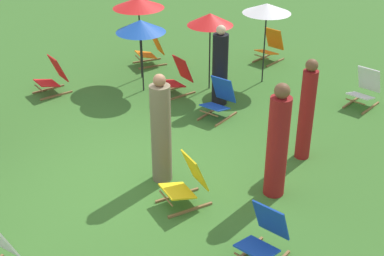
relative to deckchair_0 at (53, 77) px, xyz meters
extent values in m
plane|color=#386B28|center=(4.00, -0.52, -0.37)|extent=(40.00, 40.00, 0.00)
cube|color=olive|center=(-0.22, -0.04, -0.35)|extent=(0.08, 0.76, 0.04)
cube|color=olive|center=(0.22, -0.07, -0.35)|extent=(0.08, 0.76, 0.04)
cube|color=red|center=(-0.01, -0.15, -0.10)|extent=(0.50, 0.46, 0.13)
cube|color=red|center=(0.01, 0.15, 0.18)|extent=(0.49, 0.28, 0.57)
cylinder|color=olive|center=(-0.02, -0.35, -0.17)|extent=(0.44, 0.05, 0.03)
cube|color=olive|center=(-0.24, 2.73, -0.35)|extent=(0.24, 0.74, 0.04)
cube|color=olive|center=(0.18, 2.60, -0.35)|extent=(0.24, 0.74, 0.04)
cube|color=orange|center=(-0.06, 2.57, -0.10)|extent=(0.58, 0.55, 0.13)
cube|color=orange|center=(0.03, 2.86, 0.18)|extent=(0.53, 0.37, 0.57)
cylinder|color=olive|center=(-0.11, 2.38, -0.17)|extent=(0.43, 0.15, 0.03)
cube|color=olive|center=(6.53, -0.47, -0.35)|extent=(0.16, 0.76, 0.04)
cube|color=#1947B7|center=(6.76, -0.53, -0.10)|extent=(0.55, 0.51, 0.13)
cube|color=#1947B7|center=(6.71, -0.23, 0.18)|extent=(0.51, 0.32, 0.57)
cube|color=olive|center=(3.04, 1.94, -0.35)|extent=(0.20, 0.75, 0.04)
cube|color=olive|center=(3.47, 2.03, -0.35)|extent=(0.20, 0.75, 0.04)
cube|color=#1947B7|center=(3.27, 1.89, -0.10)|extent=(0.56, 0.53, 0.13)
cube|color=#1947B7|center=(3.21, 2.18, 0.18)|extent=(0.52, 0.35, 0.57)
cylinder|color=olive|center=(3.32, 1.69, -0.17)|extent=(0.44, 0.12, 0.03)
cube|color=olive|center=(4.62, 4.66, -0.35)|extent=(0.14, 0.76, 0.04)
cube|color=olive|center=(5.06, 4.72, -0.35)|extent=(0.14, 0.76, 0.04)
cube|color=white|center=(4.86, 4.59, -0.10)|extent=(0.53, 0.49, 0.13)
cube|color=white|center=(4.82, 4.89, 0.18)|extent=(0.51, 0.31, 0.57)
cylinder|color=olive|center=(4.88, 4.39, -0.17)|extent=(0.44, 0.09, 0.03)
cube|color=olive|center=(1.54, 5.10, -0.35)|extent=(0.13, 0.76, 0.04)
cube|color=olive|center=(1.98, 5.15, -0.35)|extent=(0.13, 0.76, 0.04)
cube|color=orange|center=(1.78, 5.03, -0.10)|extent=(0.53, 0.49, 0.13)
cube|color=orange|center=(1.74, 5.32, 0.18)|extent=(0.51, 0.30, 0.57)
cylinder|color=olive|center=(1.80, 4.83, -0.17)|extent=(0.44, 0.08, 0.03)
cube|color=olive|center=(4.88, -0.37, -0.35)|extent=(0.19, 0.75, 0.04)
cube|color=olive|center=(5.32, -0.46, -0.35)|extent=(0.19, 0.75, 0.04)
cube|color=yellow|center=(5.08, -0.51, -0.10)|extent=(0.56, 0.52, 0.13)
cube|color=yellow|center=(5.14, -0.22, 0.18)|extent=(0.52, 0.34, 0.57)
cylinder|color=olive|center=(5.04, -0.71, -0.17)|extent=(0.44, 0.12, 0.03)
cube|color=olive|center=(1.58, 2.07, -0.35)|extent=(0.09, 0.76, 0.04)
cube|color=olive|center=(2.02, 2.04, -0.35)|extent=(0.09, 0.76, 0.04)
cube|color=red|center=(1.79, 1.95, -0.10)|extent=(0.51, 0.47, 0.13)
cube|color=red|center=(1.82, 2.25, 0.18)|extent=(0.50, 0.28, 0.57)
cylinder|color=olive|center=(1.78, 1.75, -0.17)|extent=(0.44, 0.06, 0.03)
cylinder|color=black|center=(2.06, 2.82, 0.49)|extent=(0.03, 0.03, 1.72)
cone|color=red|center=(2.06, 2.82, 1.25)|extent=(1.01, 1.01, 0.26)
cylinder|color=black|center=(2.58, 4.02, 0.55)|extent=(0.03, 0.03, 1.84)
cone|color=white|center=(2.58, 4.02, 1.38)|extent=(1.08, 1.08, 0.21)
cylinder|color=black|center=(1.19, 1.60, 0.44)|extent=(0.03, 0.03, 1.61)
cone|color=#194CB2|center=(1.19, 1.60, 1.13)|extent=(1.08, 1.08, 0.27)
cylinder|color=black|center=(0.55, 2.01, 0.58)|extent=(0.03, 0.03, 1.90)
cone|color=red|center=(0.55, 2.01, 1.43)|extent=(1.16, 1.16, 0.23)
cylinder|color=#72664C|center=(4.33, -0.24, 0.48)|extent=(0.47, 0.47, 1.69)
sphere|color=#936647|center=(4.33, -0.24, 1.41)|extent=(0.20, 0.20, 0.20)
cylinder|color=maroon|center=(5.37, 2.09, 0.46)|extent=(0.36, 0.36, 1.65)
sphere|color=brown|center=(5.37, 2.09, 1.38)|extent=(0.21, 0.21, 0.21)
cylinder|color=black|center=(2.79, 2.46, 0.40)|extent=(0.45, 0.45, 1.54)
sphere|color=beige|center=(2.79, 2.46, 1.26)|extent=(0.20, 0.20, 0.20)
cylinder|color=maroon|center=(5.80, 0.87, 0.47)|extent=(0.37, 0.37, 1.68)
sphere|color=brown|center=(5.80, 0.87, 1.42)|extent=(0.24, 0.24, 0.24)
camera|label=1|loc=(10.32, -4.63, 4.58)|focal=49.57mm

